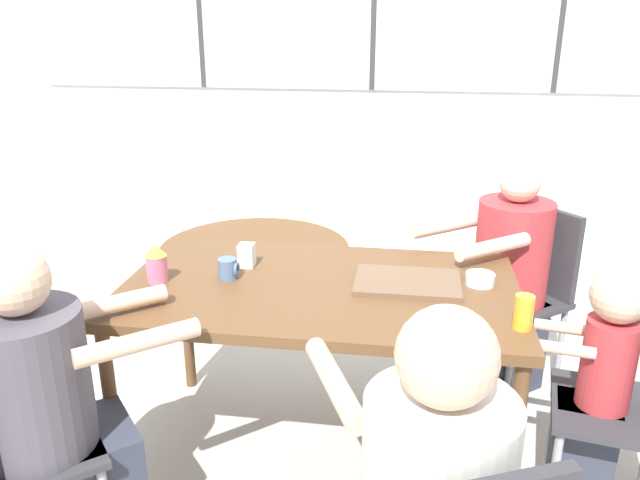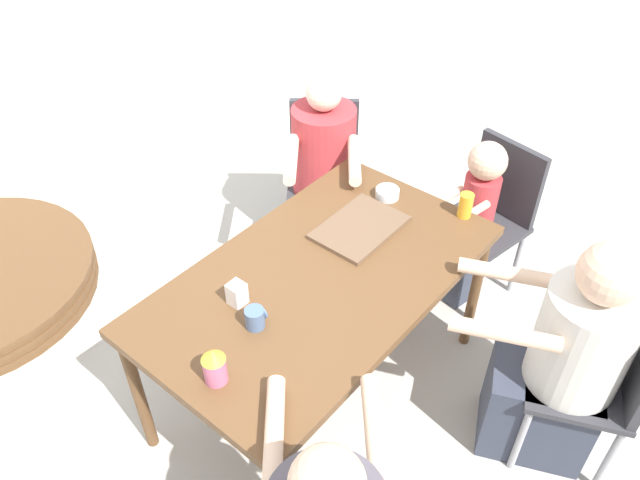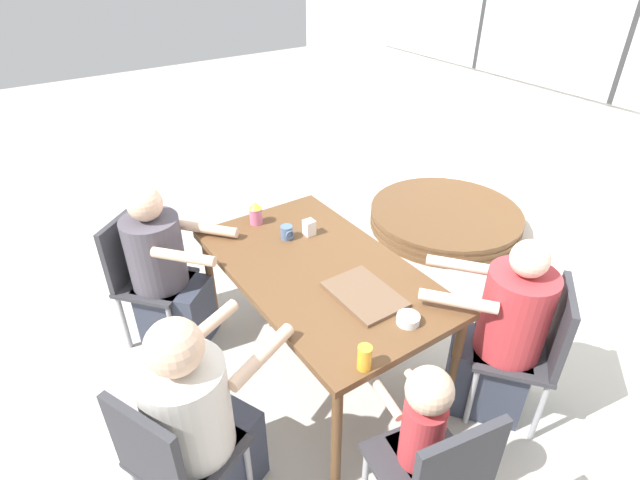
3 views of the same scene
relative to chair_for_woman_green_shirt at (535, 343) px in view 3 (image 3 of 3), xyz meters
name	(u,v)px [view 3 (image 3 of 3)]	position (x,y,z in m)	size (l,w,h in m)	color
ground_plane	(320,364)	(-0.90, -0.72, -0.52)	(16.00, 16.00, 0.00)	#B2ADA3
wall_back_with_windows	(622,73)	(-0.90, 1.94, 0.90)	(8.40, 0.08, 2.80)	silver
dining_table	(320,277)	(-0.90, -0.72, 0.17)	(1.49, 0.87, 0.75)	brown
chair_for_woman_green_shirt	(535,343)	(0.00, 0.00, 0.00)	(0.56, 0.56, 0.86)	#333338
chair_for_man_blue_shirt	(141,270)	(-1.78, -1.48, 0.00)	(0.56, 0.56, 0.86)	#333338
chair_for_man_teal_shirt	(169,456)	(-0.43, -1.78, 0.00)	(0.53, 0.53, 0.86)	#333338
chair_for_toddler	(438,474)	(0.23, -0.94, 0.00)	(0.47, 0.47, 0.86)	#333338
person_woman_green_shirt	(500,340)	(-0.13, -0.11, -0.02)	(0.69, 0.64, 1.11)	#333847
person_man_blue_shirt	(166,277)	(-1.65, -1.37, -0.03)	(0.68, 0.65, 1.10)	#333847
person_man_teal_shirt	(199,428)	(-0.50, -1.63, -0.02)	(0.58, 0.73, 1.13)	#333847
person_toddler	(416,448)	(0.09, -0.91, -0.03)	(0.35, 0.24, 0.95)	#333847
food_tray_dark	(364,294)	(-0.58, -0.68, 0.24)	(0.40, 0.28, 0.02)	brown
coffee_mug	(287,232)	(-1.26, -0.72, 0.27)	(0.08, 0.07, 0.08)	slate
sippy_cup	(256,212)	(-1.53, -0.79, 0.31)	(0.08, 0.08, 0.15)	#CC668C
juice_glass	(365,358)	(-0.20, -0.98, 0.29)	(0.06, 0.06, 0.12)	gold
milk_carton_small	(309,228)	(-1.23, -0.58, 0.28)	(0.06, 0.06, 0.10)	silver
bowl_white_shallow	(408,319)	(-0.30, -0.63, 0.25)	(0.11, 0.11, 0.04)	silver
folded_table_stack	(445,219)	(-1.65, 1.14, -0.43)	(1.34, 1.34, 0.18)	brown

